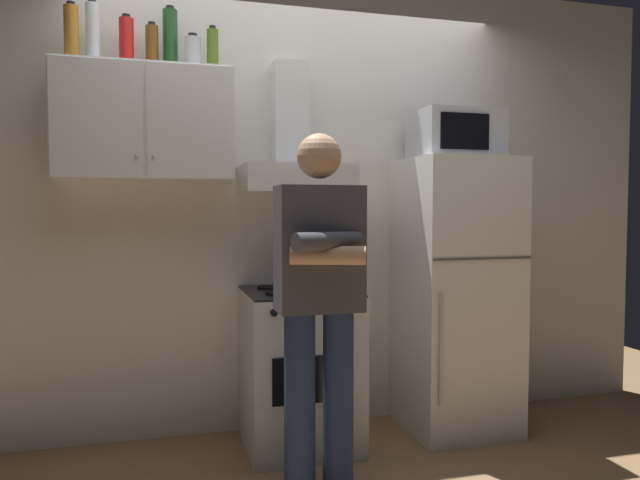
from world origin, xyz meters
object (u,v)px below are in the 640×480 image
(microwave, at_px, (456,135))
(bottle_canister_steel, at_px, (193,53))
(stove_oven, at_px, (299,367))
(refrigerator, at_px, (455,295))
(bottle_beer_brown, at_px, (152,47))
(upper_cabinet, at_px, (145,125))
(cooking_pot, at_px, (328,280))
(bottle_soda_red, at_px, (127,42))
(bottle_olive_oil, at_px, (213,50))
(range_hood, at_px, (294,158))
(person_standing, at_px, (320,300))
(bottle_wine_green, at_px, (170,40))
(bottle_vodka_clear, at_px, (93,33))
(bottle_liquor_amber, at_px, (71,33))

(microwave, bearing_deg, bottle_canister_steel, 176.08)
(stove_oven, xyz_separation_m, refrigerator, (0.95, 0.00, 0.37))
(stove_oven, bearing_deg, bottle_beer_brown, 168.94)
(upper_cabinet, height_order, refrigerator, upper_cabinet)
(cooking_pot, distance_m, bottle_soda_red, 1.64)
(microwave, relative_size, bottle_soda_red, 1.76)
(refrigerator, height_order, bottle_olive_oil, bottle_olive_oil)
(refrigerator, xyz_separation_m, bottle_beer_brown, (-1.71, 0.15, 1.36))
(refrigerator, bearing_deg, bottle_soda_red, 175.10)
(range_hood, distance_m, bottle_olive_oil, 0.72)
(person_standing, height_order, bottle_wine_green, bottle_wine_green)
(cooking_pot, bearing_deg, upper_cabinet, 165.27)
(upper_cabinet, distance_m, range_hood, 0.81)
(bottle_beer_brown, distance_m, bottle_wine_green, 0.11)
(bottle_beer_brown, xyz_separation_m, bottle_olive_oil, (0.32, -0.01, 0.00))
(bottle_canister_steel, distance_m, bottle_vodka_clear, 0.50)
(stove_oven, distance_m, microwave, 1.62)
(person_standing, bearing_deg, range_hood, 86.09)
(person_standing, bearing_deg, bottle_olive_oil, 117.99)
(bottle_liquor_amber, bearing_deg, person_standing, -32.52)
(range_hood, height_order, bottle_vodka_clear, bottle_vodka_clear)
(stove_oven, bearing_deg, bottle_canister_steel, 167.54)
(upper_cabinet, height_order, bottle_olive_oil, bottle_olive_oil)
(bottle_vodka_clear, bearing_deg, bottle_liquor_amber, -164.93)
(upper_cabinet, xyz_separation_m, bottle_beer_brown, (0.04, 0.02, 0.41))
(stove_oven, relative_size, bottle_beer_brown, 3.63)
(bottle_canister_steel, relative_size, bottle_soda_red, 0.70)
(bottle_canister_steel, xyz_separation_m, bottle_vodka_clear, (-0.50, -0.00, 0.07))
(bottle_olive_oil, bearing_deg, person_standing, -62.01)
(upper_cabinet, bearing_deg, refrigerator, -4.07)
(bottle_beer_brown, relative_size, bottle_vodka_clear, 0.75)
(refrigerator, height_order, bottle_liquor_amber, bottle_liquor_amber)
(cooking_pot, relative_size, bottle_canister_steel, 1.59)
(cooking_pot, bearing_deg, bottle_vodka_clear, 168.50)
(stove_oven, height_order, refrigerator, refrigerator)
(microwave, relative_size, cooking_pot, 1.59)
(bottle_soda_red, xyz_separation_m, bottle_olive_oil, (0.44, -0.02, -0.01))
(upper_cabinet, height_order, bottle_wine_green, bottle_wine_green)
(bottle_soda_red, relative_size, bottle_wine_green, 0.80)
(bottle_wine_green, bearing_deg, stove_oven, -14.27)
(refrigerator, height_order, bottle_wine_green, bottle_wine_green)
(stove_oven, relative_size, cooking_pot, 2.90)
(range_hood, relative_size, bottle_beer_brown, 3.11)
(bottle_canister_steel, bearing_deg, bottle_liquor_amber, -177.44)
(upper_cabinet, xyz_separation_m, bottle_canister_steel, (0.25, -0.00, 0.39))
(range_hood, distance_m, bottle_canister_steel, 0.77)
(bottle_beer_brown, relative_size, bottle_soda_red, 0.88)
(stove_oven, bearing_deg, microwave, 1.15)
(bottle_beer_brown, distance_m, bottle_liquor_amber, 0.39)
(bottle_wine_green, bearing_deg, bottle_olive_oil, -7.97)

